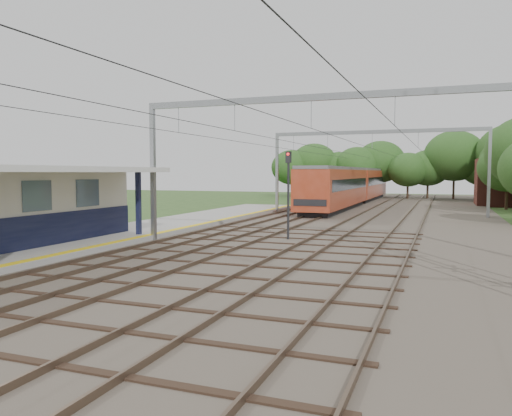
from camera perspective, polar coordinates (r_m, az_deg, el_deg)
The scene contains 8 objects.
ballast_bed at distance 37.28m, azimuth 13.19°, elevation -1.39°, with size 18.00×90.00×0.10m, color #473D33.
platform at distance 26.65m, azimuth -17.29°, elevation -3.35°, with size 5.00×52.00×0.35m, color gray.
yellow_stripe at distance 25.31m, azimuth -13.27°, elevation -3.24°, with size 0.45×52.00×0.01m, color yellow.
rail_tracks at distance 37.68m, azimuth 9.42°, elevation -1.10°, with size 11.80×88.00×0.15m.
catenary_system at distance 32.60m, azimuth 11.17°, elevation 7.48°, with size 17.22×88.00×7.00m.
tree_band at distance 64.14m, azimuth 16.31°, elevation 5.15°, with size 31.72×30.88×8.82m.
train at distance 55.59m, azimuth 11.05°, elevation 2.62°, with size 3.02×37.56×3.96m.
signal_post at distance 25.56m, azimuth 3.72°, elevation 2.78°, with size 0.36×0.31×4.60m.
Camera 1 is at (8.81, -6.81, 3.53)m, focal length 35.00 mm.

